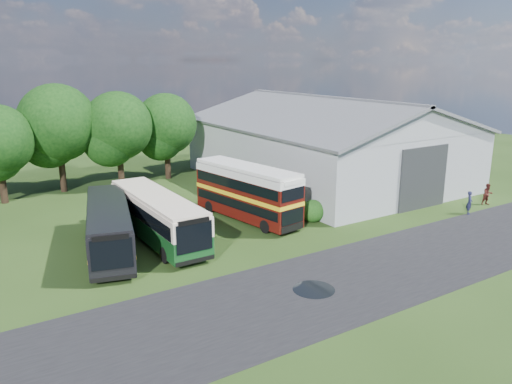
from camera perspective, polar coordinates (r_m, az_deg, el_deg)
ground at (r=29.43m, az=5.22°, el=-8.23°), size 120.00×120.00×0.00m
asphalt_road at (r=29.26m, az=13.58°, el=-8.75°), size 60.00×8.00×0.02m
puddle at (r=26.44m, az=6.61°, el=-11.04°), size 2.20×2.20×0.01m
storage_shed at (r=49.51m, az=7.91°, el=6.18°), size 18.80×24.80×8.15m
tree_mid at (r=47.27m, az=-21.75°, el=7.34°), size 6.80×6.80×9.60m
tree_right_a at (r=47.54m, az=-15.51°, el=7.28°), size 6.26×6.26×8.83m
tree_right_b at (r=49.98m, az=-10.25°, el=7.64°), size 5.98×5.98×8.45m
shrub_front at (r=37.10m, az=6.47°, el=-3.31°), size 1.70×1.70×1.70m
shrub_mid at (r=38.60m, az=4.62°, el=-2.54°), size 1.60×1.60×1.60m
shrub_back at (r=40.14m, az=2.91°, el=-1.83°), size 1.80×1.80×1.80m
bus_green_single at (r=33.22m, az=-11.22°, el=-2.73°), size 2.66×11.14×3.07m
bus_maroon_double at (r=36.73m, az=-1.04°, el=-0.11°), size 3.90×9.72×4.06m
bus_dark_single at (r=32.10m, az=-16.45°, el=-3.81°), size 5.14×10.99×2.95m
visitor_a at (r=41.59m, az=23.21°, el=-1.15°), size 0.78×0.74×1.80m
visitor_b at (r=44.83m, az=24.96°, el=-0.26°), size 1.03×0.91×1.79m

